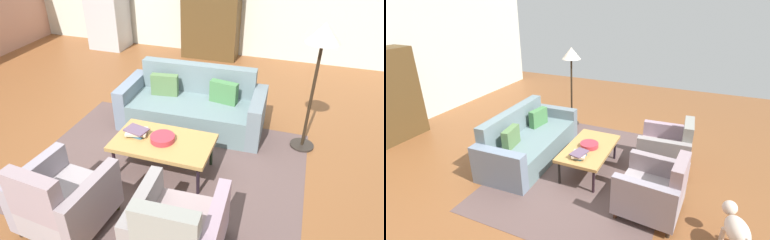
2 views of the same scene
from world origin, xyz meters
The scene contains 10 objects.
ground_plane centered at (0.00, 0.00, 0.00)m, with size 11.44×11.44×0.00m, color brown.
area_rug centered at (0.31, -0.43, 0.00)m, with size 3.40×2.60×0.01m, color brown.
couch centered at (0.31, 0.70, 0.29)m, with size 2.13×0.97×0.86m.
coffee_table centered at (0.31, -0.48, 0.40)m, with size 1.20×0.70×0.44m.
armchair_left centered at (-0.29, -1.65, 0.34)m, with size 0.87×0.87×0.88m.
armchair_right centered at (0.91, -1.65, 0.34)m, with size 0.83×0.83×0.88m.
fruit_bowl centered at (0.31, -0.48, 0.48)m, with size 0.29×0.29×0.07m, color #B22F3D.
book_stack centered at (-0.05, -0.46, 0.48)m, with size 0.31×0.25×0.08m.
floor_lamp centered at (1.93, 0.58, 1.44)m, with size 0.40×0.40×1.72m.
dog centered at (-0.56, -2.58, 0.31)m, with size 0.69×0.34×0.48m.
Camera 2 is at (-3.48, -1.96, 2.66)m, focal length 26.69 mm.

